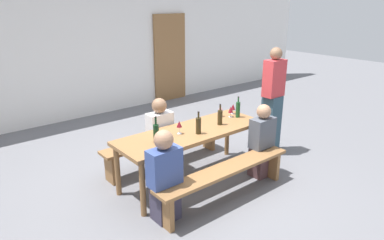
# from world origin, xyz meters

# --- Properties ---
(ground_plane) EXTENTS (24.00, 24.00, 0.00)m
(ground_plane) POSITION_xyz_m (0.00, 0.00, 0.00)
(ground_plane) COLOR slate
(back_wall) EXTENTS (14.00, 0.20, 3.20)m
(back_wall) POSITION_xyz_m (0.00, 3.74, 1.60)
(back_wall) COLOR white
(back_wall) RESTS_ON ground
(wooden_door) EXTENTS (0.90, 0.06, 2.10)m
(wooden_door) POSITION_xyz_m (2.25, 3.60, 1.05)
(wooden_door) COLOR olive
(wooden_door) RESTS_ON ground
(tasting_table) EXTENTS (2.14, 0.73, 0.75)m
(tasting_table) POSITION_xyz_m (0.00, 0.00, 0.67)
(tasting_table) COLOR olive
(tasting_table) RESTS_ON ground
(bench_near) EXTENTS (2.04, 0.30, 0.45)m
(bench_near) POSITION_xyz_m (0.00, -0.67, 0.36)
(bench_near) COLOR olive
(bench_near) RESTS_ON ground
(bench_far) EXTENTS (2.04, 0.30, 0.45)m
(bench_far) POSITION_xyz_m (0.00, 0.67, 0.36)
(bench_far) COLOR olive
(bench_far) RESTS_ON ground
(wine_bottle_0) EXTENTS (0.07, 0.07, 0.34)m
(wine_bottle_0) POSITION_xyz_m (-0.60, -0.04, 0.87)
(wine_bottle_0) COLOR #143319
(wine_bottle_0) RESTS_ON tasting_table
(wine_bottle_1) EXTENTS (0.06, 0.06, 0.32)m
(wine_bottle_1) POSITION_xyz_m (0.89, -0.00, 0.87)
(wine_bottle_1) COLOR #194723
(wine_bottle_1) RESTS_ON tasting_table
(wine_bottle_2) EXTENTS (0.07, 0.07, 0.30)m
(wine_bottle_2) POSITION_xyz_m (0.45, -0.07, 0.86)
(wine_bottle_2) COLOR #332814
(wine_bottle_2) RESTS_ON tasting_table
(wine_bottle_3) EXTENTS (0.07, 0.07, 0.31)m
(wine_bottle_3) POSITION_xyz_m (-0.01, -0.14, 0.87)
(wine_bottle_3) COLOR #332814
(wine_bottle_3) RESTS_ON tasting_table
(wine_glass_0) EXTENTS (0.08, 0.08, 0.17)m
(wine_glass_0) POSITION_xyz_m (0.71, 0.19, 0.88)
(wine_glass_0) COLOR silver
(wine_glass_0) RESTS_ON tasting_table
(wine_glass_1) EXTENTS (0.07, 0.07, 0.17)m
(wine_glass_1) POSITION_xyz_m (0.81, 0.07, 0.86)
(wine_glass_1) COLOR silver
(wine_glass_1) RESTS_ON tasting_table
(wine_glass_2) EXTENTS (0.07, 0.07, 0.16)m
(wine_glass_2) POSITION_xyz_m (0.94, 0.16, 0.86)
(wine_glass_2) COLOR silver
(wine_glass_2) RESTS_ON tasting_table
(wine_glass_3) EXTENTS (0.07, 0.07, 0.18)m
(wine_glass_3) POSITION_xyz_m (-0.21, 0.01, 0.88)
(wine_glass_3) COLOR silver
(wine_glass_3) RESTS_ON tasting_table
(seated_guest_near_0) EXTENTS (0.38, 0.24, 1.10)m
(seated_guest_near_0) POSITION_xyz_m (-0.82, -0.52, 0.53)
(seated_guest_near_0) COLOR #393447
(seated_guest_near_0) RESTS_ON ground
(seated_guest_near_1) EXTENTS (0.36, 0.24, 1.07)m
(seated_guest_near_1) POSITION_xyz_m (0.85, -0.52, 0.51)
(seated_guest_near_1) COLOR #533537
(seated_guest_near_1) RESTS_ON ground
(seated_guest_far_0) EXTENTS (0.37, 0.24, 1.12)m
(seated_guest_far_0) POSITION_xyz_m (-0.17, 0.52, 0.54)
(seated_guest_far_0) COLOR #344B3B
(seated_guest_far_0) RESTS_ON ground
(standing_host) EXTENTS (0.34, 0.24, 1.74)m
(standing_host) POSITION_xyz_m (1.62, -0.06, 0.85)
(standing_host) COLOR #2F4A59
(standing_host) RESTS_ON ground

